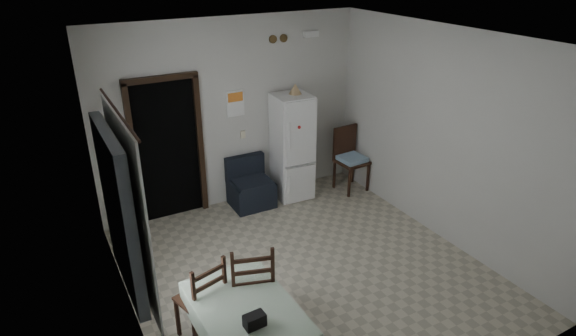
{
  "coord_description": "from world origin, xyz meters",
  "views": [
    {
      "loc": [
        -2.64,
        -4.29,
        3.74
      ],
      "look_at": [
        0.0,
        0.5,
        1.25
      ],
      "focal_mm": 30.0,
      "sensor_mm": 36.0,
      "label": 1
    }
  ],
  "objects_px": {
    "dining_chair_far_left": "(200,297)",
    "dining_chair_far_right": "(251,283)",
    "dining_table": "(247,334)",
    "navy_seat": "(251,183)",
    "corner_chair": "(352,160)",
    "fridge": "(292,147)"
  },
  "relations": [
    {
      "from": "navy_seat",
      "to": "fridge",
      "type": "bearing_deg",
      "value": 0.88
    },
    {
      "from": "fridge",
      "to": "dining_table",
      "type": "xyz_separation_m",
      "value": [
        -2.12,
        -2.9,
        -0.52
      ]
    },
    {
      "from": "dining_table",
      "to": "dining_chair_far_right",
      "type": "distance_m",
      "value": 0.57
    },
    {
      "from": "dining_chair_far_left",
      "to": "dining_chair_far_right",
      "type": "height_order",
      "value": "dining_chair_far_right"
    },
    {
      "from": "fridge",
      "to": "dining_table",
      "type": "distance_m",
      "value": 3.63
    },
    {
      "from": "fridge",
      "to": "corner_chair",
      "type": "height_order",
      "value": "fridge"
    },
    {
      "from": "corner_chair",
      "to": "dining_chair_far_left",
      "type": "xyz_separation_m",
      "value": [
        -3.37,
        -2.04,
        -0.04
      ]
    },
    {
      "from": "fridge",
      "to": "dining_table",
      "type": "bearing_deg",
      "value": -122.84
    },
    {
      "from": "dining_table",
      "to": "navy_seat",
      "type": "bearing_deg",
      "value": 63.66
    },
    {
      "from": "corner_chair",
      "to": "dining_chair_far_left",
      "type": "height_order",
      "value": "corner_chair"
    },
    {
      "from": "navy_seat",
      "to": "dining_table",
      "type": "bearing_deg",
      "value": -114.69
    },
    {
      "from": "corner_chair",
      "to": "dining_chair_far_right",
      "type": "xyz_separation_m",
      "value": [
        -2.84,
        -2.14,
        0.0
      ]
    },
    {
      "from": "dining_table",
      "to": "dining_chair_far_left",
      "type": "xyz_separation_m",
      "value": [
        -0.27,
        0.55,
        0.16
      ]
    },
    {
      "from": "fridge",
      "to": "corner_chair",
      "type": "bearing_deg",
      "value": -13.94
    },
    {
      "from": "dining_table",
      "to": "fridge",
      "type": "bearing_deg",
      "value": 53.05
    },
    {
      "from": "navy_seat",
      "to": "dining_table",
      "type": "relative_size",
      "value": 0.59
    },
    {
      "from": "navy_seat",
      "to": "dining_chair_far_left",
      "type": "relative_size",
      "value": 0.78
    },
    {
      "from": "dining_chair_far_left",
      "to": "dining_chair_far_right",
      "type": "xyz_separation_m",
      "value": [
        0.53,
        -0.09,
        0.04
      ]
    },
    {
      "from": "fridge",
      "to": "dining_table",
      "type": "relative_size",
      "value": 1.3
    },
    {
      "from": "navy_seat",
      "to": "dining_chair_far_right",
      "type": "xyz_separation_m",
      "value": [
        -1.12,
        -2.44,
        0.15
      ]
    },
    {
      "from": "corner_chair",
      "to": "dining_chair_far_right",
      "type": "relative_size",
      "value": 1.0
    },
    {
      "from": "dining_chair_far_left",
      "to": "dining_table",
      "type": "bearing_deg",
      "value": 100.2
    }
  ]
}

